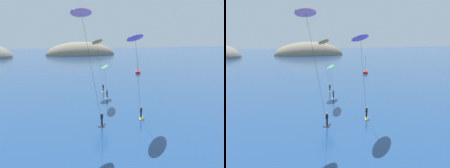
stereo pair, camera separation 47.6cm
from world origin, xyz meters
TOP-DOWN VIEW (x-y plane):
  - sailboat_near at (10.97, 60.64)m, footprint 3.87×5.59m
  - kitesurfer_pink at (-25.39, 11.14)m, footprint 6.61×6.42m
  - kitesurfer_purple at (-18.22, 12.53)m, footprint 5.98×6.31m
  - kitesurfer_orange at (-14.43, 33.54)m, footprint 4.87×5.29m
  - kitesurfer_green at (-16.98, 24.58)m, footprint 4.98×8.40m

SIDE VIEW (x-z plane):
  - sailboat_near at x=10.97m, z-range -2.21..3.49m
  - kitesurfer_green at x=-16.98m, z-range 2.63..9.41m
  - kitesurfer_orange at x=-14.43m, z-range 4.15..15.16m
  - kitesurfer_purple at x=-18.22m, z-range 4.66..16.26m
  - kitesurfer_pink at x=-25.39m, z-range 5.35..19.45m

